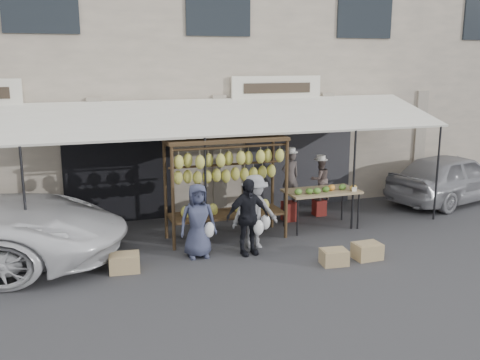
% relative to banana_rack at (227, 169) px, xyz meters
% --- Properties ---
extents(ground_plane, '(90.00, 90.00, 0.00)m').
position_rel_banana_rack_xyz_m(ground_plane, '(0.46, -1.39, -1.57)').
color(ground_plane, '#2D2D30').
extents(shophouse, '(24.00, 6.15, 7.30)m').
position_rel_banana_rack_xyz_m(shophouse, '(0.46, 5.10, 2.08)').
color(shophouse, '#B9A792').
rests_on(shophouse, ground_plane).
extents(awning, '(10.00, 2.35, 2.92)m').
position_rel_banana_rack_xyz_m(awning, '(0.47, 0.89, 1.00)').
color(awning, silver).
rests_on(awning, ground_plane).
extents(banana_rack, '(2.60, 0.90, 2.24)m').
position_rel_banana_rack_xyz_m(banana_rack, '(0.00, 0.00, 0.00)').
color(banana_rack, '#392916').
rests_on(banana_rack, ground_plane).
extents(produce_table, '(1.70, 0.90, 1.04)m').
position_rel_banana_rack_xyz_m(produce_table, '(2.32, 0.02, -0.70)').
color(produce_table, tan).
rests_on(produce_table, ground_plane).
extents(vendor_left, '(0.49, 0.36, 1.26)m').
position_rel_banana_rack_xyz_m(vendor_left, '(1.86, 0.82, -0.47)').
color(vendor_left, '#4B4341').
rests_on(vendor_left, stool_left).
extents(vendor_right, '(0.54, 0.43, 1.06)m').
position_rel_banana_rack_xyz_m(vendor_right, '(2.76, 1.00, -0.64)').
color(vendor_right, '#6B5954').
rests_on(vendor_right, stool_right).
extents(customer_left, '(0.74, 0.50, 1.49)m').
position_rel_banana_rack_xyz_m(customer_left, '(-0.87, -0.86, -0.83)').
color(customer_left, '#383C57').
rests_on(customer_left, ground_plane).
extents(customer_mid, '(0.95, 0.48, 1.56)m').
position_rel_banana_rack_xyz_m(customer_mid, '(0.11, -1.04, -0.79)').
color(customer_mid, black).
rests_on(customer_mid, ground_plane).
extents(customer_right, '(1.04, 0.65, 1.56)m').
position_rel_banana_rack_xyz_m(customer_right, '(0.37, -0.74, -0.79)').
color(customer_right, gray).
rests_on(customer_right, ground_plane).
extents(stool_left, '(0.37, 0.37, 0.47)m').
position_rel_banana_rack_xyz_m(stool_left, '(1.86, 0.82, -1.34)').
color(stool_left, maroon).
rests_on(stool_left, ground_plane).
extents(stool_right, '(0.31, 0.31, 0.40)m').
position_rel_banana_rack_xyz_m(stool_right, '(2.76, 1.00, -1.37)').
color(stool_right, maroon).
rests_on(stool_right, ground_plane).
extents(crate_near_a, '(0.53, 0.43, 0.30)m').
position_rel_banana_rack_xyz_m(crate_near_a, '(1.49, -2.11, -1.42)').
color(crate_near_a, tan).
rests_on(crate_near_a, ground_plane).
extents(crate_near_b, '(0.54, 0.41, 0.32)m').
position_rel_banana_rack_xyz_m(crate_near_b, '(2.26, -2.04, -1.41)').
color(crate_near_b, tan).
rests_on(crate_near_b, ground_plane).
extents(crate_far, '(0.59, 0.48, 0.33)m').
position_rel_banana_rack_xyz_m(crate_far, '(-2.36, -1.16, -1.41)').
color(crate_far, tan).
rests_on(crate_far, ground_plane).
extents(sedan, '(4.32, 2.61, 1.38)m').
position_rel_banana_rack_xyz_m(sedan, '(6.80, 1.03, -0.88)').
color(sedan, gray).
rests_on(sedan, ground_plane).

